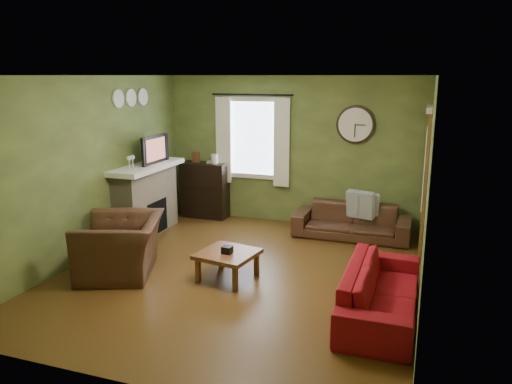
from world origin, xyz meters
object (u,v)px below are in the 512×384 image
(sofa_red, at_px, (381,291))
(armchair, at_px, (121,246))
(sofa_brown, at_px, (352,221))
(bookshelf, at_px, (205,190))
(coffee_table, at_px, (228,265))

(sofa_red, height_order, armchair, armchair)
(sofa_red, xyz_separation_m, armchair, (-3.40, 0.08, 0.10))
(sofa_brown, height_order, sofa_red, sofa_red)
(bookshelf, distance_m, armchair, 2.89)
(bookshelf, distance_m, sofa_brown, 2.82)
(bookshelf, xyz_separation_m, coffee_table, (1.53, -2.60, -0.33))
(coffee_table, bearing_deg, sofa_red, -10.49)
(sofa_brown, distance_m, sofa_red, 2.73)
(sofa_brown, xyz_separation_m, coffee_table, (-1.26, -2.26, -0.09))
(sofa_brown, distance_m, armchair, 3.70)
(sofa_red, xyz_separation_m, coffee_table, (-1.98, 0.37, -0.10))
(bookshelf, relative_size, sofa_red, 0.53)
(bookshelf, height_order, sofa_brown, bookshelf)
(armchair, bearing_deg, bookshelf, 160.85)
(bookshelf, bearing_deg, coffee_table, -59.53)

